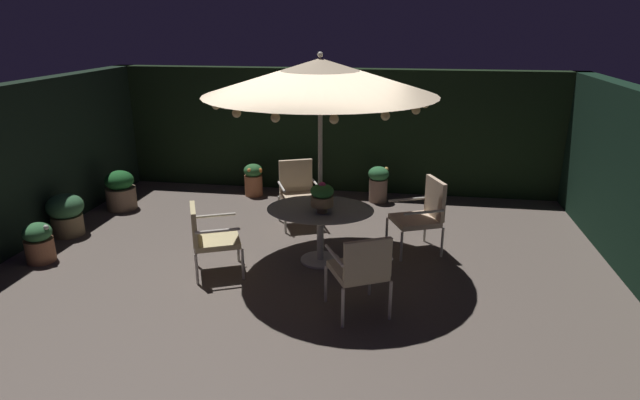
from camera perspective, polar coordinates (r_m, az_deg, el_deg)
The scene contains 16 objects.
ground_plane at distance 7.08m, azimuth -1.68°, elevation -6.96°, with size 8.58×7.08×0.02m, color #61554D.
hedge_backdrop_rear at distance 9.92m, azimuth 1.92°, elevation 7.51°, with size 8.58×0.30×2.26m, color black.
hedge_backdrop_left at distance 8.46m, azimuth -30.54°, elevation 2.92°, with size 0.30×7.08×2.26m, color black.
patio_dining_table at distance 6.92m, azimuth 0.02°, elevation -2.02°, with size 1.40×1.15×0.75m.
patio_umbrella at distance 6.50m, azimuth 0.03°, elevation 13.12°, with size 2.86×2.86×2.72m.
centerpiece_planter at distance 6.63m, azimuth 0.23°, elevation 0.49°, with size 0.30×0.30×0.40m.
patio_chair_north at distance 5.69m, azimuth 4.44°, elevation -7.26°, with size 0.77×0.79×0.96m.
patio_chair_northeast at distance 7.40m, azimuth 11.03°, elevation -1.27°, with size 0.79×0.77×1.03m.
patio_chair_east at distance 8.27m, azimuth -2.41°, elevation 1.19°, with size 0.75×0.74×1.00m.
patio_chair_southeast at distance 6.76m, azimuth -11.89°, elevation -3.71°, with size 0.76×0.76×0.91m.
potted_plant_back_left at distance 9.66m, azimuth -2.24°, elevation 2.01°, with size 0.50×0.50×0.57m.
potted_plant_left_far at distance 9.41m, azimuth 6.31°, elevation 1.87°, with size 0.36×0.36×0.64m.
potted_plant_front_corner at distance 9.78m, azimuth -7.19°, elevation 2.26°, with size 0.35×0.34×0.59m.
potted_plant_back_center at distance 7.97m, azimuth -28.05°, elevation -4.04°, with size 0.37×0.37×0.54m.
potted_plant_left_near at distance 9.60m, azimuth -20.71°, elevation 1.00°, with size 0.50×0.50×0.67m.
potted_plant_right_near at distance 8.75m, azimuth -25.71°, elevation -1.29°, with size 0.53×0.53×0.64m.
Camera 1 is at (1.21, -6.27, 3.06)m, focal length 29.68 mm.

